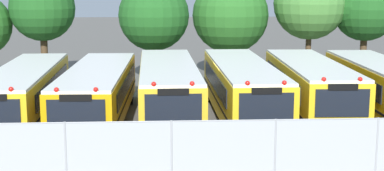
{
  "coord_description": "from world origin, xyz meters",
  "views": [
    {
      "loc": [
        -3.66,
        -25.35,
        6.19
      ],
      "look_at": [
        -2.23,
        0.0,
        1.6
      ],
      "focal_mm": 53.22,
      "sensor_mm": 36.0,
      "label": 1
    }
  ],
  "objects": [
    {
      "name": "tree_2",
      "position": [
        -3.96,
        10.03,
        4.15
      ],
      "size": [
        4.37,
        4.37,
        6.4
      ],
      "color": "#4C3823",
      "rests_on": "ground_plane"
    },
    {
      "name": "ground_plane",
      "position": [
        0.0,
        0.0,
        0.0
      ],
      "size": [
        160.0,
        160.0,
        0.0
      ],
      "primitive_type": "plane",
      "color": "#595651"
    },
    {
      "name": "school_bus_2",
      "position": [
        -3.31,
        -0.04,
        1.44
      ],
      "size": [
        2.74,
        11.37,
        2.74
      ],
      "rotation": [
        0.0,
        0.0,
        3.16
      ],
      "color": "yellow",
      "rests_on": "ground_plane"
    },
    {
      "name": "tree_1",
      "position": [
        -10.95,
        10.69,
        4.59
      ],
      "size": [
        4.07,
        4.07,
        6.67
      ],
      "color": "#4C3823",
      "rests_on": "ground_plane"
    },
    {
      "name": "school_bus_0",
      "position": [
        -9.65,
        -0.26,
        1.38
      ],
      "size": [
        2.66,
        11.14,
        2.62
      ],
      "rotation": [
        0.0,
        0.0,
        3.16
      ],
      "color": "yellow",
      "rests_on": "ground_plane"
    },
    {
      "name": "traffic_cone",
      "position": [
        0.75,
        -6.92,
        0.24
      ],
      "size": [
        0.37,
        0.37,
        0.48
      ],
      "primitive_type": "cone",
      "color": "#EA5914",
      "rests_on": "ground_plane"
    },
    {
      "name": "school_bus_4",
      "position": [
        3.17,
        -0.17,
        1.46
      ],
      "size": [
        2.79,
        10.41,
        2.78
      ],
      "rotation": [
        0.0,
        0.0,
        3.11
      ],
      "color": "yellow",
      "rests_on": "ground_plane"
    },
    {
      "name": "school_bus_5",
      "position": [
        6.5,
        0.04,
        1.43
      ],
      "size": [
        2.67,
        10.15,
        2.72
      ],
      "rotation": [
        0.0,
        0.0,
        3.12
      ],
      "color": "#EAA80C",
      "rests_on": "ground_plane"
    },
    {
      "name": "chainlink_fence",
      "position": [
        -0.03,
        -8.1,
        1.02
      ],
      "size": [
        26.44,
        0.07,
        1.97
      ],
      "color": "#9EA0A3",
      "rests_on": "ground_plane"
    },
    {
      "name": "school_bus_3",
      "position": [
        0.08,
        0.08,
        1.43
      ],
      "size": [
        2.63,
        11.46,
        2.72
      ],
      "rotation": [
        0.0,
        0.0,
        3.15
      ],
      "color": "yellow",
      "rests_on": "ground_plane"
    },
    {
      "name": "tree_4",
      "position": [
        5.94,
        11.22,
        4.88
      ],
      "size": [
        4.69,
        4.69,
        7.23
      ],
      "color": "#4C3823",
      "rests_on": "ground_plane"
    },
    {
      "name": "tree_5",
      "position": [
        9.45,
        11.07,
        4.57
      ],
      "size": [
        4.41,
        4.16,
        6.61
      ],
      "color": "#4C3823",
      "rests_on": "ground_plane"
    },
    {
      "name": "tree_3",
      "position": [
        0.84,
        11.58,
        4.16
      ],
      "size": [
        4.96,
        4.96,
        6.61
      ],
      "color": "#4C3823",
      "rests_on": "ground_plane"
    },
    {
      "name": "school_bus_1",
      "position": [
        -6.46,
        -0.12,
        1.36
      ],
      "size": [
        2.89,
        11.41,
        2.58
      ],
      "rotation": [
        0.0,
        0.0,
        3.11
      ],
      "color": "#EAA80C",
      "rests_on": "ground_plane"
    }
  ]
}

